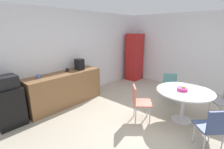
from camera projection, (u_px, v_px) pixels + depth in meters
The scene contains 15 objects.
ground_plane at pixel (165, 128), 3.52m from camera, with size 6.00×6.00×0.00m, color #B2A893.
wall_back at pixel (77, 54), 5.07m from camera, with size 6.00×0.10×2.60m, color silver.
wall_side_right at pixel (208, 53), 5.33m from camera, with size 0.10×6.00×2.60m, color silver.
counter_block at pixel (65, 89), 4.56m from camera, with size 2.13×0.60×0.90m, color brown.
mini_fridge at pixel (9, 107), 3.54m from camera, with size 0.54×0.54×0.86m, color black.
microwave at pixel (4, 82), 3.39m from camera, with size 0.48×0.38×0.26m, color black.
locker_cabinet at pixel (134, 57), 6.73m from camera, with size 0.60×0.50×1.88m, color #B21E1E.
round_table at pixel (184, 96), 3.64m from camera, with size 1.20×1.20×0.75m.
chair_teal at pixel (171, 85), 4.65m from camera, with size 0.59×0.59×0.83m.
chair_coral at pixel (138, 99), 3.70m from camera, with size 0.59×0.59×0.83m.
chair_navy at pixel (214, 126), 2.69m from camera, with size 0.59×0.59×0.83m.
fruit_bowl at pixel (183, 89), 3.58m from camera, with size 0.23×0.23×0.11m.
mug_white at pixel (67, 70), 4.58m from camera, with size 0.13×0.08×0.09m.
mug_green at pixel (38, 76), 3.95m from camera, with size 0.13×0.08×0.09m.
coffee_maker at pixel (79, 64), 4.78m from camera, with size 0.20×0.24×0.32m, color black.
Camera 1 is at (-3.07, -1.17, 2.06)m, focal length 26.19 mm.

